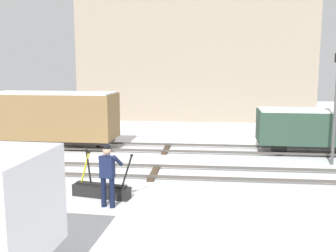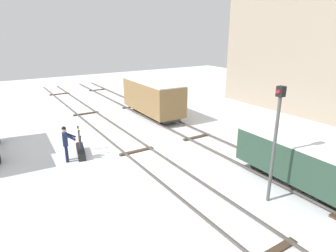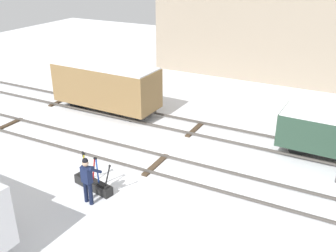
{
  "view_description": "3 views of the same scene",
  "coord_description": "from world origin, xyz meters",
  "px_view_note": "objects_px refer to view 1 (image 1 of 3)",
  "views": [
    {
      "loc": [
        1.94,
        -13.64,
        3.95
      ],
      "look_at": [
        0.22,
        2.85,
        1.34
      ],
      "focal_mm": 41.83,
      "sensor_mm": 36.0,
      "label": 1
    },
    {
      "loc": [
        12.94,
        -6.22,
        6.13
      ],
      "look_at": [
        -0.51,
        2.31,
        0.91
      ],
      "focal_mm": 30.96,
      "sensor_mm": 36.0,
      "label": 2
    },
    {
      "loc": [
        7.04,
        -12.32,
        8.17
      ],
      "look_at": [
        -0.46,
        2.0,
        0.93
      ],
      "focal_mm": 41.49,
      "sensor_mm": 36.0,
      "label": 3
    }
  ],
  "objects_px": {
    "switch_lever_frame": "(101,189)",
    "signal_post": "(336,98)",
    "freight_car_back_track": "(54,116)",
    "freight_car_far_end": "(316,128)",
    "rail_worker": "(108,171)"
  },
  "relations": [
    {
      "from": "switch_lever_frame",
      "to": "freight_car_back_track",
      "type": "height_order",
      "value": "freight_car_back_track"
    },
    {
      "from": "freight_car_far_end",
      "to": "freight_car_back_track",
      "type": "bearing_deg",
      "value": -178.45
    },
    {
      "from": "switch_lever_frame",
      "to": "rail_worker",
      "type": "height_order",
      "value": "rail_worker"
    },
    {
      "from": "switch_lever_frame",
      "to": "signal_post",
      "type": "relative_size",
      "value": 0.44
    },
    {
      "from": "freight_car_far_end",
      "to": "rail_worker",
      "type": "bearing_deg",
      "value": -133.76
    },
    {
      "from": "signal_post",
      "to": "freight_car_back_track",
      "type": "xyz_separation_m",
      "value": [
        -12.24,
        1.94,
        -1.14
      ]
    },
    {
      "from": "freight_car_back_track",
      "to": "freight_car_far_end",
      "type": "relative_size",
      "value": 1.16
    },
    {
      "from": "switch_lever_frame",
      "to": "freight_car_far_end",
      "type": "xyz_separation_m",
      "value": [
        7.94,
        6.68,
        0.92
      ]
    },
    {
      "from": "freight_car_back_track",
      "to": "freight_car_far_end",
      "type": "xyz_separation_m",
      "value": [
        12.09,
        0.0,
        -0.34
      ]
    },
    {
      "from": "switch_lever_frame",
      "to": "signal_post",
      "type": "xyz_separation_m",
      "value": [
        8.09,
        4.74,
        2.39
      ]
    },
    {
      "from": "switch_lever_frame",
      "to": "freight_car_far_end",
      "type": "height_order",
      "value": "freight_car_far_end"
    },
    {
      "from": "freight_car_far_end",
      "to": "switch_lever_frame",
      "type": "bearing_deg",
      "value": -138.36
    },
    {
      "from": "signal_post",
      "to": "freight_car_back_track",
      "type": "distance_m",
      "value": 12.45
    },
    {
      "from": "freight_car_back_track",
      "to": "freight_car_far_end",
      "type": "height_order",
      "value": "freight_car_back_track"
    },
    {
      "from": "switch_lever_frame",
      "to": "signal_post",
      "type": "distance_m",
      "value": 9.68
    }
  ]
}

